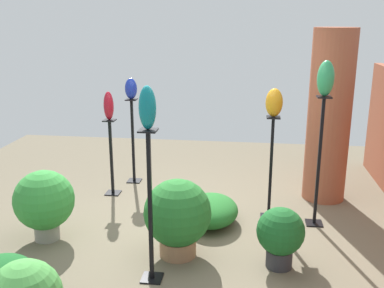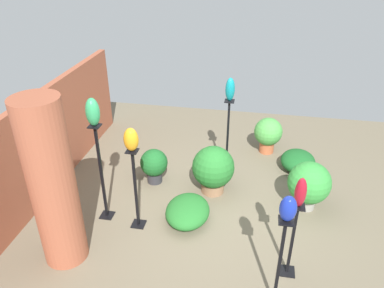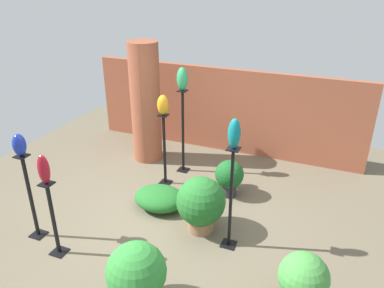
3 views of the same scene
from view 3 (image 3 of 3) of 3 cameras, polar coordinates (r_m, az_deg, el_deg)
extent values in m
plane|color=#6B604C|center=(5.81, -4.11, -11.57)|extent=(8.00, 8.00, 0.00)
cube|color=#9E5138|center=(7.67, 4.80, 5.15)|extent=(5.60, 0.12, 1.73)
cylinder|color=#9E5138|center=(7.21, -7.09, 6.20)|extent=(0.57, 0.57, 2.31)
cube|color=black|center=(5.39, 5.59, -14.95)|extent=(0.20, 0.20, 0.01)
cube|color=black|center=(4.95, 5.94, -8.41)|extent=(0.04, 0.04, 1.48)
cube|color=black|center=(4.59, 6.35, -0.73)|extent=(0.16, 0.16, 0.02)
cube|color=black|center=(5.95, -22.33, -12.63)|extent=(0.20, 0.20, 0.01)
cube|color=black|center=(5.61, -23.38, -7.46)|extent=(0.04, 0.04, 1.28)
cube|color=black|center=(5.32, -24.52, -1.68)|extent=(0.16, 0.16, 0.02)
cube|color=black|center=(7.13, -1.32, -3.95)|extent=(0.20, 0.20, 0.01)
cube|color=black|center=(6.78, -1.38, 1.82)|extent=(0.04, 0.04, 1.57)
cube|color=black|center=(6.52, -1.46, 8.13)|extent=(0.16, 0.16, 0.02)
cube|color=black|center=(6.74, -4.04, -5.85)|extent=(0.20, 0.20, 0.01)
cube|color=black|center=(6.43, -4.22, -0.94)|extent=(0.04, 0.04, 1.30)
cube|color=black|center=(6.18, -4.40, 4.41)|extent=(0.16, 0.16, 0.02)
cube|color=black|center=(5.55, -19.54, -15.22)|extent=(0.20, 0.20, 0.01)
cube|color=black|center=(5.23, -20.38, -10.72)|extent=(0.04, 0.04, 1.08)
cube|color=black|center=(4.95, -21.29, -5.68)|extent=(0.16, 0.16, 0.02)
ellipsoid|color=#0F727A|center=(4.51, 6.47, 1.58)|extent=(0.16, 0.15, 0.39)
ellipsoid|color=#192D9E|center=(5.26, -24.83, -0.13)|extent=(0.16, 0.18, 0.30)
ellipsoid|color=#2D9356|center=(6.46, -1.48, 9.90)|extent=(0.20, 0.19, 0.40)
ellipsoid|color=orange|center=(6.12, -4.45, 5.96)|extent=(0.19, 0.20, 0.34)
ellipsoid|color=maroon|center=(4.86, -21.66, -3.63)|extent=(0.15, 0.14, 0.39)
cylinder|color=#2D2D33|center=(6.38, 5.60, -6.94)|extent=(0.26, 0.26, 0.19)
sphere|color=#195923|center=(6.23, 5.71, -4.62)|extent=(0.48, 0.48, 0.48)
cylinder|color=#936B4C|center=(5.59, 1.33, -12.06)|extent=(0.39, 0.39, 0.18)
sphere|color=#236B28|center=(5.36, 1.37, -8.71)|extent=(0.71, 0.71, 0.71)
sphere|color=#479942|center=(4.45, 16.64, -18.85)|extent=(0.56, 0.56, 0.56)
sphere|color=#338C38|center=(4.35, -8.48, -18.68)|extent=(0.67, 0.67, 0.67)
ellipsoid|color=#236B28|center=(6.03, -4.96, -8.23)|extent=(0.83, 0.67, 0.33)
camera|label=1|loc=(5.62, 50.03, 5.58)|focal=42.00mm
camera|label=2|loc=(7.67, -43.53, 21.59)|focal=35.00mm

